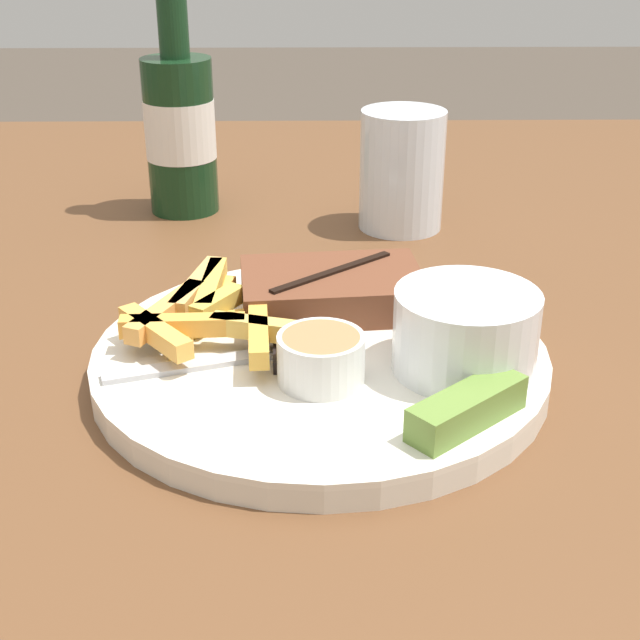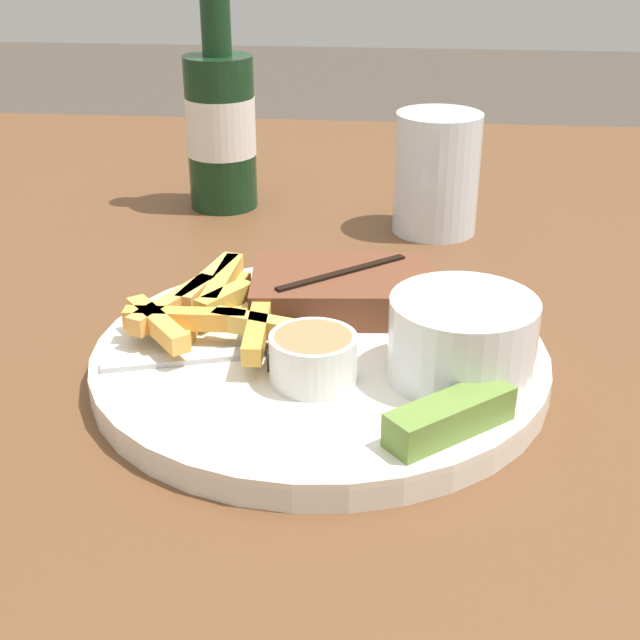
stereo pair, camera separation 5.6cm
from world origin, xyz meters
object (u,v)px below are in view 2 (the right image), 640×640
at_px(dinner_plate, 320,361).
at_px(steak_portion, 342,290).
at_px(coleslaw_cup, 462,334).
at_px(knife_utensil, 291,321).
at_px(dipping_sauce_cup, 310,356).
at_px(fork_utensil, 201,357).
at_px(beer_bottle, 221,122).
at_px(pickle_spear, 450,416).
at_px(drinking_glass, 437,173).

xyz_separation_m(dinner_plate, steak_portion, (0.01, 0.06, 0.02)).
distance_m(coleslaw_cup, knife_utensil, 0.13).
xyz_separation_m(dipping_sauce_cup, fork_utensil, (-0.07, 0.02, -0.01)).
height_order(coleslaw_cup, fork_utensil, coleslaw_cup).
height_order(fork_utensil, beer_bottle, beer_bottle).
bearing_deg(steak_portion, beer_bottle, 117.27).
relative_size(steak_portion, knife_utensil, 0.79).
distance_m(dinner_plate, steak_portion, 0.07).
relative_size(pickle_spear, fork_utensil, 0.56).
bearing_deg(pickle_spear, fork_utensil, 155.93).
bearing_deg(beer_bottle, dinner_plate, -68.84).
distance_m(coleslaw_cup, drinking_glass, 0.30).
xyz_separation_m(fork_utensil, drinking_glass, (0.15, 0.30, 0.03)).
bearing_deg(knife_utensil, dipping_sauce_cup, -165.93).
height_order(steak_portion, knife_utensil, steak_portion).
relative_size(pickle_spear, drinking_glass, 0.68).
bearing_deg(knife_utensil, dinner_plate, -145.80).
relative_size(beer_bottle, drinking_glass, 2.16).
distance_m(knife_utensil, drinking_glass, 0.27).
xyz_separation_m(steak_portion, knife_utensil, (-0.03, -0.03, -0.01)).
xyz_separation_m(dinner_plate, pickle_spear, (0.08, -0.09, 0.02)).
height_order(coleslaw_cup, drinking_glass, drinking_glass).
bearing_deg(coleslaw_cup, knife_utensil, 151.90).
bearing_deg(pickle_spear, dinner_plate, 131.11).
bearing_deg(knife_utensil, beer_bottle, 17.74).
bearing_deg(dinner_plate, knife_utensil, 125.83).
bearing_deg(pickle_spear, knife_utensil, 129.82).
distance_m(steak_portion, drinking_glass, 0.22).
bearing_deg(fork_utensil, coleslaw_cup, -19.02).
distance_m(pickle_spear, knife_utensil, 0.16).
distance_m(pickle_spear, drinking_glass, 0.37).
bearing_deg(beer_bottle, fork_utensil, -81.23).
distance_m(steak_portion, beer_bottle, 0.30).
height_order(dinner_plate, beer_bottle, beer_bottle).
relative_size(dipping_sauce_cup, pickle_spear, 0.71).
relative_size(knife_utensil, beer_bottle, 0.71).
height_order(coleslaw_cup, beer_bottle, beer_bottle).
bearing_deg(coleslaw_cup, dipping_sauce_cup, -170.97).
relative_size(coleslaw_cup, knife_utensil, 0.53).
xyz_separation_m(pickle_spear, drinking_glass, (-0.00, 0.37, 0.03)).
xyz_separation_m(pickle_spear, knife_utensil, (-0.10, 0.12, -0.01)).
relative_size(coleslaw_cup, drinking_glass, 0.82).
relative_size(dipping_sauce_cup, fork_utensil, 0.40).
xyz_separation_m(coleslaw_cup, dipping_sauce_cup, (-0.09, -0.01, -0.01)).
relative_size(dipping_sauce_cup, beer_bottle, 0.22).
xyz_separation_m(coleslaw_cup, knife_utensil, (-0.11, 0.06, -0.03)).
bearing_deg(fork_utensil, beer_bottle, 81.37).
xyz_separation_m(dinner_plate, dipping_sauce_cup, (-0.00, -0.04, 0.03)).
height_order(steak_portion, pickle_spear, steak_portion).
bearing_deg(drinking_glass, beer_bottle, 165.90).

